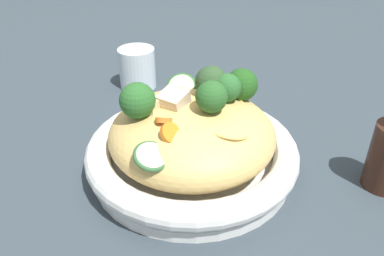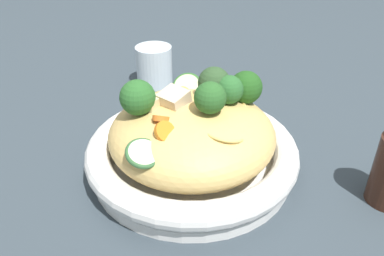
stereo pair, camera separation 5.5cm
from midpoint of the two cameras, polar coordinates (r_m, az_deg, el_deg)
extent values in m
plane|color=#323D45|center=(0.59, 2.67, -6.04)|extent=(3.00, 3.00, 0.00)
cylinder|color=white|center=(0.58, 2.69, -5.40)|extent=(0.29, 0.29, 0.02)
torus|color=white|center=(0.57, 2.76, -3.27)|extent=(0.30, 0.30, 0.04)
ellipsoid|color=tan|center=(0.55, 2.84, -0.90)|extent=(0.23, 0.23, 0.09)
torus|color=tan|center=(0.54, 2.12, 1.73)|extent=(0.08, 0.08, 0.02)
torus|color=#DABB5E|center=(0.50, 7.81, -0.97)|extent=(0.07, 0.07, 0.02)
torus|color=#E0B761|center=(0.55, 8.46, 3.21)|extent=(0.06, 0.06, 0.02)
cone|color=#90AB6D|center=(0.53, -4.81, 2.02)|extent=(0.02, 0.02, 0.02)
sphere|color=#296028|center=(0.52, -4.93, 4.35)|extent=(0.05, 0.05, 0.05)
cone|color=#97AC6D|center=(0.58, 10.34, 3.71)|extent=(0.03, 0.03, 0.02)
sphere|color=#21511B|center=(0.57, 10.56, 5.74)|extent=(0.07, 0.07, 0.05)
cone|color=#91B574|center=(0.55, 8.11, 3.53)|extent=(0.02, 0.02, 0.01)
sphere|color=#29602B|center=(0.54, 8.27, 5.44)|extent=(0.05, 0.05, 0.04)
cone|color=#99AC6F|center=(0.52, 5.62, 1.95)|extent=(0.02, 0.02, 0.02)
sphere|color=#295B26|center=(0.50, 5.76, 4.29)|extent=(0.04, 0.04, 0.04)
cone|color=#92B171|center=(0.56, 5.94, 4.39)|extent=(0.02, 0.02, 0.01)
sphere|color=#2E4C29|center=(0.55, 6.07, 6.44)|extent=(0.06, 0.06, 0.05)
cylinder|color=orange|center=(0.53, 4.89, 3.73)|extent=(0.03, 0.03, 0.02)
cylinder|color=orange|center=(0.50, -1.45, 1.29)|extent=(0.02, 0.02, 0.02)
cylinder|color=orange|center=(0.56, 5.09, 4.85)|extent=(0.04, 0.04, 0.02)
cylinder|color=orange|center=(0.59, 9.65, 4.56)|extent=(0.03, 0.03, 0.02)
cylinder|color=orange|center=(0.56, 1.43, 4.87)|extent=(0.03, 0.03, 0.02)
cylinder|color=orange|center=(0.48, -0.73, -0.63)|extent=(0.03, 0.03, 0.02)
cylinder|color=beige|center=(0.47, -3.77, -3.77)|extent=(0.05, 0.05, 0.02)
torus|color=#305C31|center=(0.47, -3.77, -3.77)|extent=(0.06, 0.06, 0.02)
cylinder|color=beige|center=(0.59, 1.93, 5.94)|extent=(0.04, 0.03, 0.03)
torus|color=#2D6129|center=(0.59, 1.93, 5.94)|extent=(0.05, 0.04, 0.03)
cube|color=beige|center=(0.53, -3.20, 3.38)|extent=(0.03, 0.03, 0.02)
cube|color=beige|center=(0.53, 0.21, 3.81)|extent=(0.05, 0.05, 0.03)
cylinder|color=silver|center=(0.82, -3.59, 8.94)|extent=(0.07, 0.07, 0.08)
camera|label=1|loc=(0.03, -87.14, 1.79)|focal=36.80mm
camera|label=2|loc=(0.03, 92.86, -1.79)|focal=36.80mm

